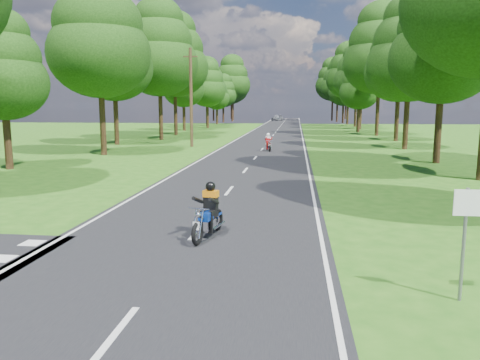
# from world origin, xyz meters

# --- Properties ---
(ground) EXTENTS (160.00, 160.00, 0.00)m
(ground) POSITION_xyz_m (0.00, 0.00, 0.00)
(ground) COLOR #235914
(ground) RESTS_ON ground
(main_road) EXTENTS (7.00, 140.00, 0.02)m
(main_road) POSITION_xyz_m (0.00, 50.00, 0.01)
(main_road) COLOR black
(main_road) RESTS_ON ground
(road_markings) EXTENTS (7.40, 140.00, 0.01)m
(road_markings) POSITION_xyz_m (-0.14, 48.13, 0.02)
(road_markings) COLOR silver
(road_markings) RESTS_ON main_road
(treeline) EXTENTS (40.00, 115.35, 14.78)m
(treeline) POSITION_xyz_m (1.43, 60.06, 8.25)
(treeline) COLOR black
(treeline) RESTS_ON ground
(telegraph_pole) EXTENTS (1.20, 0.26, 8.00)m
(telegraph_pole) POSITION_xyz_m (-6.00, 28.00, 4.07)
(telegraph_pole) COLOR #382616
(telegraph_pole) RESTS_ON ground
(road_sign) EXTENTS (0.45, 0.07, 2.00)m
(road_sign) POSITION_xyz_m (5.50, -2.01, 1.34)
(road_sign) COLOR slate
(road_sign) RESTS_ON ground
(rider_near_blue) EXTENTS (0.88, 1.79, 1.43)m
(rider_near_blue) POSITION_xyz_m (0.41, 1.32, 0.74)
(rider_near_blue) COLOR #0D3499
(rider_near_blue) RESTS_ON main_road
(rider_far_red) EXTENTS (0.85, 1.67, 1.33)m
(rider_far_red) POSITION_xyz_m (0.57, 24.77, 0.68)
(rider_far_red) COLOR maroon
(rider_far_red) RESTS_ON main_road
(distant_car) EXTENTS (2.94, 4.41, 1.39)m
(distant_car) POSITION_xyz_m (-1.68, 97.14, 0.72)
(distant_car) COLOR #A5A8AC
(distant_car) RESTS_ON main_road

